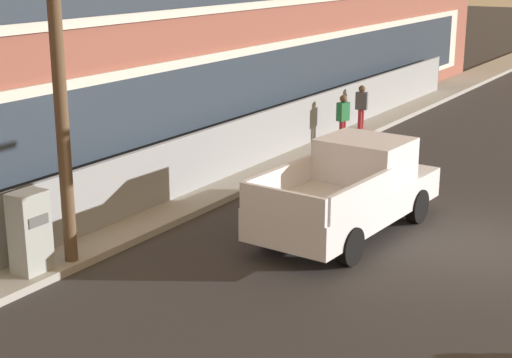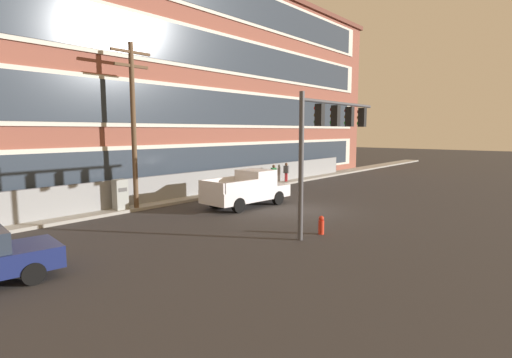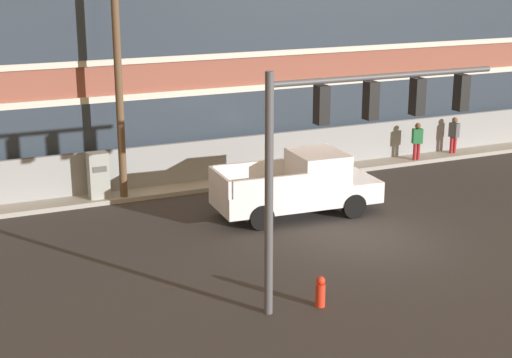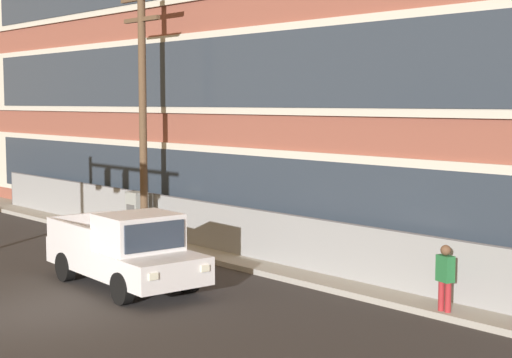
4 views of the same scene
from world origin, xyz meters
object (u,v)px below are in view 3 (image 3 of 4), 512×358
(traffic_signal_mast, at_px, (352,127))
(electrical_cabinet, at_px, (99,177))
(pickup_truck_white, at_px, (300,186))
(pedestrian_near_cabinet, at_px, (454,134))
(utility_pole_near_corner, at_px, (118,60))
(fire_hydrant, at_px, (320,292))
(pedestrian_by_fence, at_px, (417,140))

(traffic_signal_mast, distance_m, electrical_cabinet, 11.48)
(pickup_truck_white, height_order, pedestrian_near_cabinet, pickup_truck_white)
(utility_pole_near_corner, xyz_separation_m, electrical_cabinet, (-0.80, 0.23, -3.98))
(traffic_signal_mast, relative_size, fire_hydrant, 7.92)
(pickup_truck_white, xyz_separation_m, pedestrian_by_fence, (7.32, 3.77, 0.01))
(pedestrian_near_cabinet, height_order, fire_hydrant, pedestrian_near_cabinet)
(fire_hydrant, bearing_deg, traffic_signal_mast, 12.57)
(pickup_truck_white, relative_size, fire_hydrant, 7.08)
(electrical_cabinet, bearing_deg, pickup_truck_white, -35.25)
(pickup_truck_white, xyz_separation_m, electrical_cabinet, (-5.69, 4.02, -0.08))
(pickup_truck_white, xyz_separation_m, fire_hydrant, (-2.82, -6.46, -0.58))
(pedestrian_by_fence, relative_size, fire_hydrant, 2.17)
(traffic_signal_mast, distance_m, fire_hydrant, 4.05)
(utility_pole_near_corner, height_order, fire_hydrant, utility_pole_near_corner)
(electrical_cabinet, bearing_deg, fire_hydrant, -74.67)
(utility_pole_near_corner, xyz_separation_m, pedestrian_near_cabinet, (14.29, 0.27, -3.89))
(pickup_truck_white, bearing_deg, electrical_cabinet, 144.75)
(traffic_signal_mast, xyz_separation_m, pedestrian_by_fence, (9.30, 10.03, -3.37))
(traffic_signal_mast, distance_m, pedestrian_near_cabinet, 15.73)
(pedestrian_near_cabinet, relative_size, fire_hydrant, 2.17)
(pedestrian_near_cabinet, xyz_separation_m, fire_hydrant, (-12.22, -10.52, -0.59))
(pickup_truck_white, xyz_separation_m, pedestrian_near_cabinet, (9.40, 4.07, 0.01))
(pedestrian_by_fence, bearing_deg, fire_hydrant, -134.76)
(pedestrian_near_cabinet, bearing_deg, pickup_truck_white, -156.61)
(electrical_cabinet, bearing_deg, traffic_signal_mast, -70.15)
(pickup_truck_white, distance_m, pedestrian_by_fence, 8.23)
(pickup_truck_white, relative_size, pedestrian_near_cabinet, 3.27)
(utility_pole_near_corner, height_order, pedestrian_near_cabinet, utility_pole_near_corner)
(pedestrian_by_fence, distance_m, fire_hydrant, 14.41)
(pedestrian_by_fence, height_order, fire_hydrant, pedestrian_by_fence)
(pickup_truck_white, height_order, pedestrian_by_fence, pickup_truck_white)
(traffic_signal_mast, bearing_deg, electrical_cabinet, 109.85)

